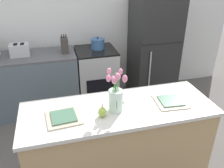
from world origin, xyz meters
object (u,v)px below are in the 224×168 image
at_px(toaster, 20,50).
at_px(cooking_pot, 98,44).
at_px(stove_range, 97,77).
at_px(plate_setting_right, 171,101).
at_px(refrigerator, 153,50).
at_px(knife_block, 65,45).
at_px(pear_figurine, 102,112).
at_px(plate_setting_left, 64,117).
at_px(flower_vase, 116,96).

distance_m(toaster, cooking_pot, 1.12).
distance_m(stove_range, plate_setting_right, 1.75).
distance_m(stove_range, toaster, 1.21).
relative_size(refrigerator, knife_block, 6.18).
bearing_deg(plate_setting_right, cooking_pot, 102.32).
bearing_deg(knife_block, pear_figurine, -84.02).
xyz_separation_m(plate_setting_left, toaster, (-0.47, 1.66, 0.09)).
relative_size(flower_vase, cooking_pot, 2.05).
distance_m(refrigerator, knife_block, 1.42).
height_order(refrigerator, plate_setting_right, refrigerator).
bearing_deg(plate_setting_right, pear_figurine, -174.91).
bearing_deg(pear_figurine, stove_range, 80.65).
xyz_separation_m(plate_setting_right, cooking_pot, (-0.37, 1.67, 0.08)).
relative_size(stove_range, cooking_pot, 4.46).
distance_m(stove_range, cooking_pot, 0.54).
xyz_separation_m(toaster, cooking_pot, (1.12, 0.02, -0.01)).
bearing_deg(plate_setting_right, flower_vase, 179.67).
distance_m(stove_range, pear_figurine, 1.79).
bearing_deg(flower_vase, knife_block, 101.00).
height_order(plate_setting_left, knife_block, knife_block).
bearing_deg(knife_block, plate_setting_right, -61.99).
bearing_deg(stove_range, cooking_pot, 40.73).
xyz_separation_m(flower_vase, cooking_pot, (0.18, 1.67, -0.06)).
relative_size(refrigerator, cooking_pot, 8.09).
relative_size(flower_vase, plate_setting_right, 1.35).
distance_m(plate_setting_right, knife_block, 1.85).
bearing_deg(cooking_pot, plate_setting_right, -77.68).
bearing_deg(plate_setting_left, stove_range, 69.57).
bearing_deg(plate_setting_right, plate_setting_left, 180.00).
bearing_deg(plate_setting_left, knife_block, 84.63).
bearing_deg(cooking_pot, pear_figurine, -100.55).
bearing_deg(plate_setting_right, knife_block, 118.01).
distance_m(refrigerator, cooking_pot, 0.92).
relative_size(pear_figurine, plate_setting_right, 0.40).
distance_m(stove_range, plate_setting_left, 1.80).
xyz_separation_m(cooking_pot, knife_block, (-0.50, -0.05, 0.03)).
xyz_separation_m(plate_setting_right, knife_block, (-0.87, 1.63, 0.11)).
distance_m(flower_vase, cooking_pot, 1.68).
bearing_deg(pear_figurine, refrigerator, 54.10).
bearing_deg(stove_range, knife_block, -178.91).
bearing_deg(stove_range, plate_setting_left, -110.43).
bearing_deg(cooking_pot, knife_block, -174.70).
relative_size(plate_setting_left, cooking_pot, 1.52).
distance_m(pear_figurine, cooking_pot, 1.77).
relative_size(stove_range, flower_vase, 2.18).
distance_m(refrigerator, flower_vase, 1.98).
bearing_deg(refrigerator, pear_figurine, -125.90).
bearing_deg(plate_setting_right, stove_range, 104.05).
distance_m(pear_figurine, plate_setting_right, 0.69).
height_order(stove_range, refrigerator, refrigerator).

